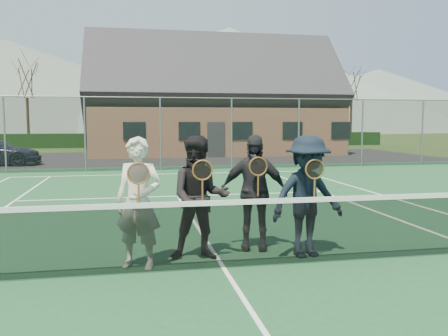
# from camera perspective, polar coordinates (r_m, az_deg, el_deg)

# --- Properties ---
(ground) EXTENTS (220.00, 220.00, 0.00)m
(ground) POSITION_cam_1_polar(r_m,az_deg,el_deg) (26.29, -8.49, 1.14)
(ground) COLOR #2C4318
(ground) RESTS_ON ground
(court_surface) EXTENTS (30.00, 30.00, 0.02)m
(court_surface) POSITION_cam_1_polar(r_m,az_deg,el_deg) (6.62, -0.04, -12.06)
(court_surface) COLOR #1C4C2B
(court_surface) RESTS_ON ground
(tarmac_carpark) EXTENTS (40.00, 12.00, 0.01)m
(tarmac_carpark) POSITION_cam_1_polar(r_m,az_deg,el_deg) (26.41, -17.19, 0.98)
(tarmac_carpark) COLOR black
(tarmac_carpark) RESTS_ON ground
(hedge_row) EXTENTS (40.00, 1.20, 1.10)m
(hedge_row) POSITION_cam_1_polar(r_m,az_deg,el_deg) (38.24, -9.36, 3.33)
(hedge_row) COLOR black
(hedge_row) RESTS_ON ground
(hill_west) EXTENTS (110.00, 110.00, 18.00)m
(hill_west) POSITION_cam_1_polar(r_m,az_deg,el_deg) (104.18, -24.67, 8.95)
(hill_west) COLOR #546459
(hill_west) RESTS_ON ground
(hill_centre) EXTENTS (120.00, 120.00, 22.00)m
(hill_centre) POSITION_cam_1_polar(r_m,az_deg,el_deg) (103.78, 0.67, 10.57)
(hill_centre) COLOR slate
(hill_centre) RESTS_ON ground
(hill_east) EXTENTS (90.00, 90.00, 14.00)m
(hill_east) POSITION_cam_1_polar(r_m,az_deg,el_deg) (115.86, 18.03, 7.80)
(hill_east) COLOR #57695F
(hill_east) RESTS_ON ground
(court_markings) EXTENTS (11.03, 23.83, 0.01)m
(court_markings) POSITION_cam_1_polar(r_m,az_deg,el_deg) (6.62, -0.04, -11.94)
(court_markings) COLOR white
(court_markings) RESTS_ON court_surface
(tennis_net) EXTENTS (11.68, 0.08, 1.10)m
(tennis_net) POSITION_cam_1_polar(r_m,az_deg,el_deg) (6.48, -0.04, -7.60)
(tennis_net) COLOR slate
(tennis_net) RESTS_ON ground
(perimeter_fence) EXTENTS (30.07, 0.07, 3.02)m
(perimeter_fence) POSITION_cam_1_polar(r_m,az_deg,el_deg) (19.73, -7.66, 4.12)
(perimeter_fence) COLOR slate
(perimeter_fence) RESTS_ON ground
(clubhouse) EXTENTS (15.60, 8.20, 7.70)m
(clubhouse) POSITION_cam_1_polar(r_m,az_deg,el_deg) (30.70, -1.39, 9.29)
(clubhouse) COLOR #9E6B4C
(clubhouse) RESTS_ON ground
(tree_b) EXTENTS (3.20, 3.20, 7.77)m
(tree_b) POSITION_cam_1_polar(r_m,az_deg,el_deg) (40.13, -22.71, 10.58)
(tree_b) COLOR #351D13
(tree_b) RESTS_ON ground
(tree_c) EXTENTS (3.20, 3.20, 7.77)m
(tree_c) POSITION_cam_1_polar(r_m,az_deg,el_deg) (39.50, -6.58, 11.05)
(tree_c) COLOR #3A2015
(tree_c) RESTS_ON ground
(tree_d) EXTENTS (3.20, 3.20, 7.77)m
(tree_d) POSITION_cam_1_polar(r_m,az_deg,el_deg) (41.53, 7.56, 10.77)
(tree_d) COLOR #3D2716
(tree_d) RESTS_ON ground
(tree_e) EXTENTS (3.20, 3.20, 7.77)m
(tree_e) POSITION_cam_1_polar(r_m,az_deg,el_deg) (43.81, 15.14, 10.36)
(tree_e) COLOR #362013
(tree_e) RESTS_ON ground
(player_a) EXTENTS (0.77, 0.65, 1.80)m
(player_a) POSITION_cam_1_polar(r_m,az_deg,el_deg) (6.56, -10.25, -4.12)
(player_a) COLOR beige
(player_a) RESTS_ON court_surface
(player_b) EXTENTS (0.95, 0.78, 1.80)m
(player_b) POSITION_cam_1_polar(r_m,az_deg,el_deg) (6.87, -2.93, -3.60)
(player_b) COLOR black
(player_b) RESTS_ON court_surface
(player_c) EXTENTS (1.14, 0.72, 1.80)m
(player_c) POSITION_cam_1_polar(r_m,az_deg,el_deg) (7.42, 3.57, -2.92)
(player_c) COLOR black
(player_c) RESTS_ON court_surface
(player_d) EXTENTS (1.27, 0.87, 1.80)m
(player_d) POSITION_cam_1_polar(r_m,az_deg,el_deg) (7.10, 10.00, -3.38)
(player_d) COLOR black
(player_d) RESTS_ON court_surface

